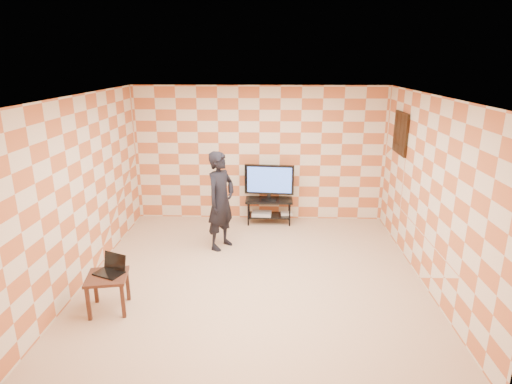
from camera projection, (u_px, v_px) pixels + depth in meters
floor at (255, 275)px, 6.57m from camera, size 5.00×5.00×0.00m
wall_back at (259, 154)px, 8.55m from camera, size 5.00×0.02×2.70m
wall_front at (244, 274)px, 3.78m from camera, size 5.00×0.02×2.70m
wall_left at (84, 189)px, 6.25m from camera, size 0.02×5.00×2.70m
wall_right at (430, 193)px, 6.08m from camera, size 0.02×5.00×2.70m
ceiling at (254, 96)px, 5.76m from camera, size 5.00×5.00×0.02m
wall_art at (401, 133)px, 7.38m from camera, size 0.04×0.72×0.72m
tv_stand at (269, 206)px, 8.56m from camera, size 0.93×0.42×0.50m
tv at (269, 180)px, 8.40m from camera, size 0.97×0.21×0.71m
dvd_player at (262, 214)px, 8.58m from camera, size 0.40×0.29×0.06m
game_console at (287, 213)px, 8.62m from camera, size 0.23×0.17×0.05m
side_table at (107, 282)px, 5.54m from camera, size 0.59×0.59×0.50m
laptop at (111, 269)px, 5.58m from camera, size 0.43×0.40×0.24m
person at (221, 201)px, 7.30m from camera, size 0.67×0.75×1.71m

